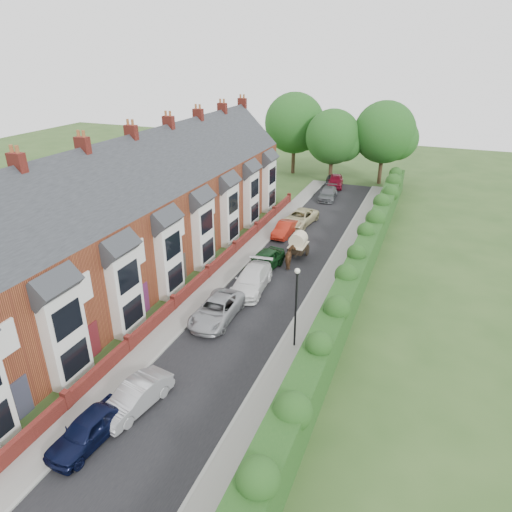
{
  "coord_description": "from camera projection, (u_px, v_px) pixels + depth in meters",
  "views": [
    {
      "loc": [
        9.54,
        -17.51,
        16.13
      ],
      "look_at": [
        -1.68,
        10.65,
        2.2
      ],
      "focal_mm": 32.0,
      "sensor_mm": 36.0,
      "label": 1
    }
  ],
  "objects": [
    {
      "name": "car_beige",
      "position": [
        300.0,
        218.0,
        45.27
      ],
      "size": [
        2.98,
        5.26,
        1.39
      ],
      "primitive_type": "imported",
      "rotation": [
        0.0,
        0.0,
        -0.14
      ],
      "color": "beige",
      "rests_on": "ground"
    },
    {
      "name": "horse",
      "position": [
        290.0,
        258.0,
        36.39
      ],
      "size": [
        1.4,
        2.08,
        1.61
      ],
      "primitive_type": "imported",
      "rotation": [
        0.0,
        0.0,
        3.44
      ],
      "color": "brown",
      "rests_on": "ground"
    },
    {
      "name": "ground",
      "position": [
        212.0,
        374.0,
        24.73
      ],
      "size": [
        140.0,
        140.0,
        0.0
      ],
      "primitive_type": "plane",
      "color": "#2D4C1E",
      "rests_on": "ground"
    },
    {
      "name": "car_grey",
      "position": [
        328.0,
        193.0,
        52.85
      ],
      "size": [
        2.24,
        4.68,
        1.32
      ],
      "primitive_type": "imported",
      "rotation": [
        0.0,
        0.0,
        0.09
      ],
      "color": "#575A5E",
      "rests_on": "ground"
    },
    {
      "name": "lamppost",
      "position": [
        296.0,
        298.0,
        25.58
      ],
      "size": [
        0.32,
        0.32,
        5.16
      ],
      "color": "black",
      "rests_on": "ground"
    },
    {
      "name": "pavement_house_side",
      "position": [
        226.0,
        274.0,
        35.45
      ],
      "size": [
        1.7,
        58.0,
        0.12
      ],
      "primitive_type": "cube",
      "color": "gray",
      "rests_on": "ground"
    },
    {
      "name": "car_extra_far",
      "position": [
        335.0,
        181.0,
        57.36
      ],
      "size": [
        2.55,
        4.79,
        1.55
      ],
      "primitive_type": "imported",
      "rotation": [
        0.0,
        0.0,
        0.16
      ],
      "color": "maroon",
      "rests_on": "ground"
    },
    {
      "name": "road",
      "position": [
        272.0,
        283.0,
        34.18
      ],
      "size": [
        6.0,
        58.0,
        0.02
      ],
      "primitive_type": "cube",
      "color": "black",
      "rests_on": "ground"
    },
    {
      "name": "tree_far_right",
      "position": [
        388.0,
        134.0,
        56.47
      ],
      "size": [
        7.98,
        7.6,
        10.31
      ],
      "color": "#332316",
      "rests_on": "ground"
    },
    {
      "name": "horse_cart",
      "position": [
        298.0,
        243.0,
        37.93
      ],
      "size": [
        1.41,
        3.11,
        2.24
      ],
      "color": "black",
      "rests_on": "ground"
    },
    {
      "name": "hedge",
      "position": [
        353.0,
        278.0,
        31.53
      ],
      "size": [
        2.1,
        58.0,
        2.85
      ],
      "color": "#133D16",
      "rests_on": "ground"
    },
    {
      "name": "garden_wall_row",
      "position": [
        208.0,
        273.0,
        34.77
      ],
      "size": [
        0.35,
        40.35,
        1.1
      ],
      "color": "maroon",
      "rests_on": "ground"
    },
    {
      "name": "car_silver_a",
      "position": [
        136.0,
        397.0,
        22.13
      ],
      "size": [
        2.12,
        4.3,
        1.36
      ],
      "primitive_type": "imported",
      "rotation": [
        0.0,
        0.0,
        -0.17
      ],
      "color": "#A1A1A5",
      "rests_on": "ground"
    },
    {
      "name": "car_white",
      "position": [
        252.0,
        280.0,
        33.03
      ],
      "size": [
        2.62,
        5.47,
        1.54
      ],
      "primitive_type": "imported",
      "rotation": [
        0.0,
        0.0,
        0.09
      ],
      "color": "white",
      "rests_on": "ground"
    },
    {
      "name": "terrace_row",
      "position": [
        142.0,
        214.0,
        34.94
      ],
      "size": [
        9.05,
        40.5,
        11.5
      ],
      "color": "brown",
      "rests_on": "ground"
    },
    {
      "name": "car_black",
      "position": [
        332.0,
        181.0,
        57.84
      ],
      "size": [
        2.4,
        4.15,
        1.33
      ],
      "primitive_type": "imported",
      "rotation": [
        0.0,
        0.0,
        0.22
      ],
      "color": "black",
      "rests_on": "ground"
    },
    {
      "name": "car_red",
      "position": [
        285.0,
        229.0,
        42.59
      ],
      "size": [
        1.52,
        4.0,
        1.3
      ],
      "primitive_type": "imported",
      "rotation": [
        0.0,
        0.0,
        -0.04
      ],
      "color": "#9C1F11",
      "rests_on": "ground"
    },
    {
      "name": "car_green",
      "position": [
        264.0,
        261.0,
        35.93
      ],
      "size": [
        2.45,
        4.78,
        1.56
      ],
      "primitive_type": "imported",
      "rotation": [
        0.0,
        0.0,
        -0.14
      ],
      "color": "#0F3415",
      "rests_on": "ground"
    },
    {
      "name": "kerb_hedge_side",
      "position": [
        312.0,
        290.0,
        33.13
      ],
      "size": [
        0.18,
        58.0,
        0.13
      ],
      "primitive_type": "cube",
      "color": "gray",
      "rests_on": "ground"
    },
    {
      "name": "tree_far_left",
      "position": [
        336.0,
        138.0,
        57.06
      ],
      "size": [
        7.14,
        6.8,
        9.29
      ],
      "color": "#332316",
      "rests_on": "ground"
    },
    {
      "name": "kerb_house_side",
      "position": [
        235.0,
        276.0,
        35.18
      ],
      "size": [
        0.18,
        58.0,
        0.13
      ],
      "primitive_type": "cube",
      "color": "gray",
      "rests_on": "ground"
    },
    {
      "name": "tree_far_back",
      "position": [
        297.0,
        125.0,
        61.22
      ],
      "size": [
        8.4,
        8.0,
        10.82
      ],
      "color": "#332316",
      "rests_on": "ground"
    },
    {
      "name": "car_silver_b",
      "position": [
        217.0,
        310.0,
        29.38
      ],
      "size": [
        2.46,
        5.1,
        1.4
      ],
      "primitive_type": "imported",
      "rotation": [
        0.0,
        0.0,
        0.03
      ],
      "color": "#96989D",
      "rests_on": "ground"
    },
    {
      "name": "pavement_hedge_side",
      "position": [
        326.0,
        292.0,
        32.78
      ],
      "size": [
        2.2,
        58.0,
        0.12
      ],
      "primitive_type": "cube",
      "color": "gray",
      "rests_on": "ground"
    },
    {
      "name": "car_navy",
      "position": [
        88.0,
        429.0,
        20.21
      ],
      "size": [
        2.0,
        4.2,
        1.39
      ],
      "primitive_type": "imported",
      "rotation": [
        0.0,
        0.0,
        -0.09
      ],
      "color": "black",
      "rests_on": "ground"
    }
  ]
}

